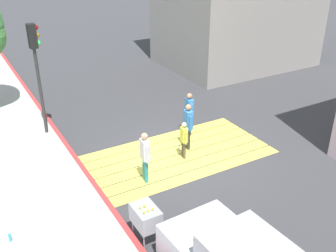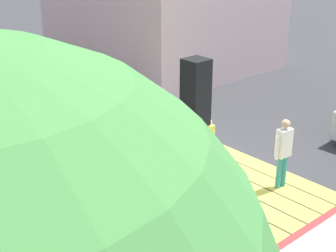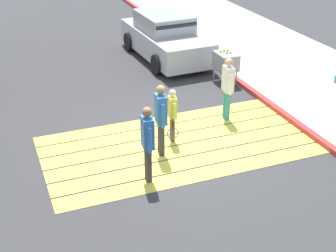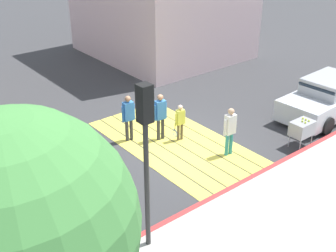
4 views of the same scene
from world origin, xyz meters
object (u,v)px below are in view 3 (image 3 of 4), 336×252
at_px(car_parked_near_curb, 165,38).
at_px(water_bottle, 335,79).
at_px(pedestrian_adult_lead, 161,115).
at_px(pedestrian_adult_side, 228,84).
at_px(pedestrian_child_with_racket, 172,113).
at_px(pedestrian_adult_trailing, 148,139).
at_px(tennis_ball_cart, 226,61).

distance_m(car_parked_near_curb, water_bottle, 5.87).
xyz_separation_m(pedestrian_adult_lead, pedestrian_adult_side, (-2.25, -1.10, -0.02)).
bearing_deg(pedestrian_adult_lead, car_parked_near_curb, -111.93).
bearing_deg(pedestrian_adult_lead, pedestrian_child_with_racket, -134.14).
relative_size(water_bottle, pedestrian_child_with_racket, 0.16).
height_order(pedestrian_adult_trailing, pedestrian_child_with_racket, pedestrian_adult_trailing).
distance_m(tennis_ball_cart, pedestrian_adult_trailing, 5.92).
xyz_separation_m(water_bottle, pedestrian_adult_trailing, (7.08, 2.83, 0.76)).
height_order(car_parked_near_curb, pedestrian_adult_trailing, pedestrian_adult_trailing).
bearing_deg(pedestrian_adult_trailing, car_parked_near_curb, -113.73).
distance_m(pedestrian_adult_side, pedestrian_child_with_racket, 1.90).
bearing_deg(pedestrian_adult_side, pedestrian_adult_lead, 25.99).
xyz_separation_m(car_parked_near_curb, pedestrian_adult_trailing, (3.14, 7.15, 0.25)).
distance_m(water_bottle, pedestrian_child_with_racket, 6.17).
xyz_separation_m(tennis_ball_cart, water_bottle, (-3.03, 1.49, -0.47)).
height_order(pedestrian_adult_lead, pedestrian_adult_trailing, pedestrian_adult_lead).
relative_size(tennis_ball_cart, pedestrian_adult_lead, 0.59).
bearing_deg(pedestrian_child_with_racket, pedestrian_adult_lead, 45.86).
xyz_separation_m(tennis_ball_cart, pedestrian_adult_trailing, (4.05, 4.32, 0.29)).
distance_m(water_bottle, pedestrian_adult_lead, 6.77).
bearing_deg(tennis_ball_cart, water_bottle, 153.89).
bearing_deg(pedestrian_child_with_racket, tennis_ball_cart, -135.19).
xyz_separation_m(water_bottle, pedestrian_child_with_racket, (5.98, 1.44, 0.53)).
distance_m(car_parked_near_curb, tennis_ball_cart, 2.98).
bearing_deg(pedestrian_child_with_racket, water_bottle, -166.47).
relative_size(pedestrian_adult_lead, pedestrian_child_with_racket, 1.27).
bearing_deg(water_bottle, pedestrian_adult_trailing, 21.80).
distance_m(pedestrian_adult_trailing, pedestrian_adult_side, 3.51).
height_order(car_parked_near_curb, pedestrian_child_with_racket, car_parked_near_curb).
bearing_deg(pedestrian_adult_lead, tennis_ball_cart, -135.04).
relative_size(pedestrian_adult_trailing, pedestrian_adult_side, 1.00).
distance_m(tennis_ball_cart, pedestrian_adult_side, 2.60).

